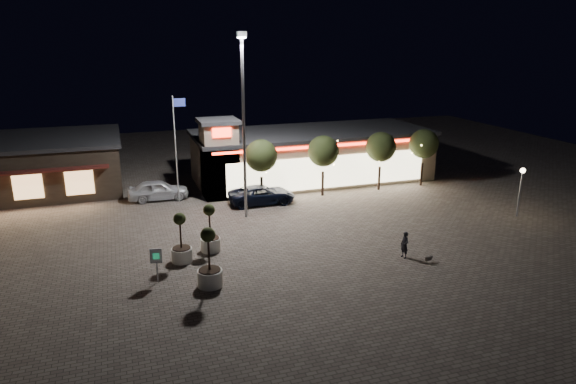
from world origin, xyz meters
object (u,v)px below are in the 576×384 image
object	(u,v)px
white_sedan	(158,190)
valet_sign	(156,259)
planter_mid	(210,268)
pickup_truck	(262,195)
planter_left	(181,247)
pedestrian	(405,245)

from	to	relation	value
white_sedan	valet_sign	bearing A→B (deg)	176.67
white_sedan	planter_mid	size ratio (longest dim) A/B	1.46
pickup_truck	white_sedan	size ratio (longest dim) A/B	1.10
white_sedan	planter_left	bearing A→B (deg)	-177.13
pickup_truck	valet_sign	world-z (taller)	valet_sign
planter_left	pickup_truck	bearing A→B (deg)	50.53
pedestrian	valet_sign	size ratio (longest dim) A/B	0.85
pickup_truck	pedestrian	size ratio (longest dim) A/B	3.24
pedestrian	planter_left	size ratio (longest dim) A/B	0.54
planter_left	valet_sign	world-z (taller)	planter_left
pedestrian	planter_mid	xyz separation A→B (m)	(-11.06, 0.10, 0.19)
white_sedan	planter_mid	distance (m)	15.60
white_sedan	pedestrian	distance (m)	19.85
planter_mid	valet_sign	size ratio (longest dim) A/B	1.72
pickup_truck	planter_left	bearing A→B (deg)	141.96
white_sedan	planter_left	world-z (taller)	planter_left
pedestrian	planter_left	distance (m)	12.52
pedestrian	valet_sign	world-z (taller)	valet_sign
pedestrian	planter_left	bearing A→B (deg)	-115.80
planter_left	planter_mid	xyz separation A→B (m)	(0.95, -3.44, 0.08)
white_sedan	valet_sign	xyz separation A→B (m)	(-1.33, -14.25, 0.50)
pickup_truck	planter_left	size ratio (longest dim) A/B	1.75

